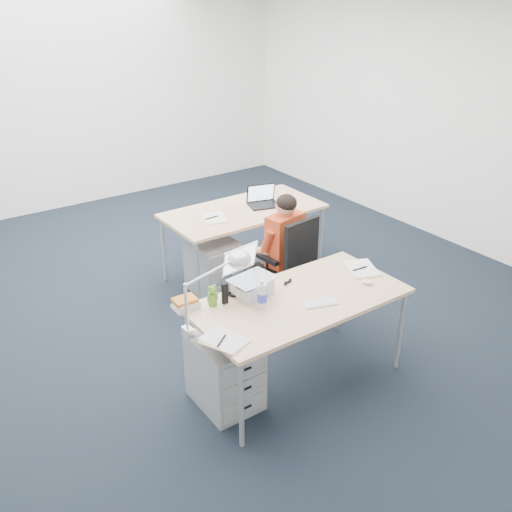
% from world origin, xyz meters
% --- Properties ---
extents(floor, '(7.00, 7.00, 0.00)m').
position_xyz_m(floor, '(0.00, 0.00, 0.00)').
color(floor, black).
rests_on(floor, ground).
extents(room, '(6.02, 7.02, 2.80)m').
position_xyz_m(room, '(0.00, 0.00, 1.71)').
color(room, white).
rests_on(room, ground).
extents(desk_near, '(1.60, 0.80, 0.73)m').
position_xyz_m(desk_near, '(-0.14, -1.27, 0.68)').
color(desk_near, tan).
rests_on(desk_near, ground).
extents(desk_far, '(1.60, 0.80, 0.73)m').
position_xyz_m(desk_far, '(0.52, 0.43, 0.68)').
color(desk_far, tan).
rests_on(desk_far, ground).
extents(office_chair, '(0.67, 0.67, 0.95)m').
position_xyz_m(office_chair, '(0.44, -0.39, 0.27)').
color(office_chair, black).
rests_on(office_chair, ground).
extents(seated_person, '(0.40, 0.65, 1.13)m').
position_xyz_m(seated_person, '(0.42, -0.23, 0.57)').
color(seated_person, '#C63F1C').
rests_on(seated_person, ground).
extents(drawer_pedestal_near, '(0.40, 0.50, 0.55)m').
position_xyz_m(drawer_pedestal_near, '(-0.74, -1.18, 0.28)').
color(drawer_pedestal_near, '#A2A5A7').
rests_on(drawer_pedestal_near, ground).
extents(drawer_pedestal_far, '(0.40, 0.50, 0.55)m').
position_xyz_m(drawer_pedestal_far, '(0.06, 0.30, 0.28)').
color(drawer_pedestal_far, '#A2A5A7').
rests_on(drawer_pedestal_far, ground).
extents(silver_laptop, '(0.36, 0.30, 0.35)m').
position_xyz_m(silver_laptop, '(-0.39, -1.03, 0.90)').
color(silver_laptop, silver).
rests_on(silver_laptop, desk_near).
extents(wireless_keyboard, '(0.27, 0.18, 0.01)m').
position_xyz_m(wireless_keyboard, '(-0.07, -1.42, 0.74)').
color(wireless_keyboard, white).
rests_on(wireless_keyboard, desk_near).
extents(computer_mouse, '(0.09, 0.11, 0.03)m').
position_xyz_m(computer_mouse, '(0.42, -1.40, 0.75)').
color(computer_mouse, white).
rests_on(computer_mouse, desk_near).
extents(headphones, '(0.25, 0.22, 0.03)m').
position_xyz_m(headphones, '(-0.47, -0.95, 0.75)').
color(headphones, black).
rests_on(headphones, desk_near).
extents(can_koozie, '(0.09, 0.09, 0.11)m').
position_xyz_m(can_koozie, '(-0.36, -1.11, 0.79)').
color(can_koozie, '#19143F').
rests_on(can_koozie, desk_near).
extents(water_bottle, '(0.08, 0.08, 0.22)m').
position_xyz_m(water_bottle, '(-0.44, -1.23, 0.84)').
color(water_bottle, silver).
rests_on(water_bottle, desk_near).
extents(bear_figurine, '(0.10, 0.09, 0.16)m').
position_xyz_m(bear_figurine, '(-0.71, -1.00, 0.81)').
color(bear_figurine, '#367F21').
rests_on(bear_figurine, desk_near).
extents(book_stack, '(0.18, 0.14, 0.08)m').
position_xyz_m(book_stack, '(-0.89, -0.92, 0.77)').
color(book_stack, silver).
rests_on(book_stack, desk_near).
extents(cordless_phone, '(0.05, 0.04, 0.16)m').
position_xyz_m(cordless_phone, '(-0.62, -1.02, 0.81)').
color(cordless_phone, black).
rests_on(cordless_phone, desk_near).
extents(papers_left, '(0.29, 0.34, 0.01)m').
position_xyz_m(papers_left, '(-0.89, -1.43, 0.73)').
color(papers_left, '#D5B87B').
rests_on(papers_left, desk_near).
extents(papers_right, '(0.31, 0.36, 0.01)m').
position_xyz_m(papers_right, '(0.55, -1.21, 0.74)').
color(papers_right, '#D5B87B').
rests_on(papers_right, desk_near).
extents(sunglasses, '(0.10, 0.06, 0.02)m').
position_xyz_m(sunglasses, '(-0.08, -1.05, 0.74)').
color(sunglasses, black).
rests_on(sunglasses, desk_near).
extents(desk_lamp, '(0.49, 0.30, 0.53)m').
position_xyz_m(desk_lamp, '(-0.89, -1.24, 0.99)').
color(desk_lamp, silver).
rests_on(desk_lamp, desk_near).
extents(dark_laptop, '(0.37, 0.37, 0.22)m').
position_xyz_m(dark_laptop, '(0.74, 0.39, 0.84)').
color(dark_laptop, black).
rests_on(dark_laptop, desk_far).
extents(far_cup, '(0.08, 0.08, 0.11)m').
position_xyz_m(far_cup, '(0.85, 0.66, 0.78)').
color(far_cup, white).
rests_on(far_cup, desk_far).
extents(far_papers, '(0.29, 0.35, 0.01)m').
position_xyz_m(far_papers, '(0.14, 0.40, 0.73)').
color(far_papers, white).
rests_on(far_papers, desk_far).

